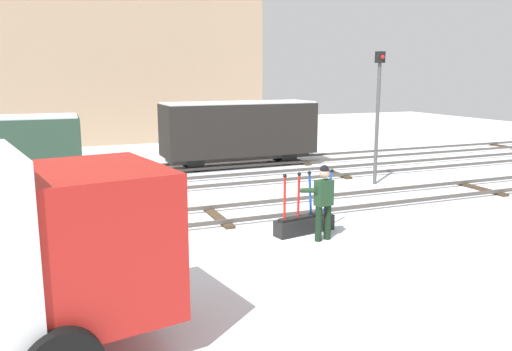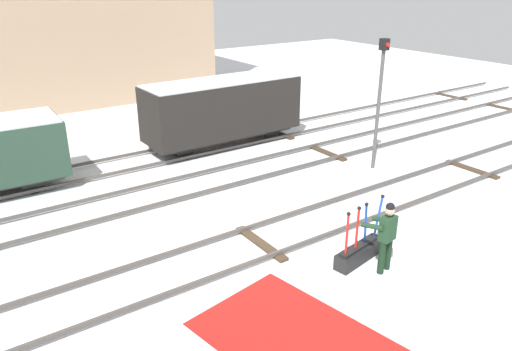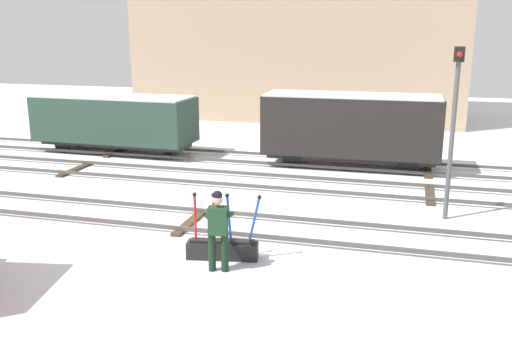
{
  "view_description": "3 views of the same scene",
  "coord_description": "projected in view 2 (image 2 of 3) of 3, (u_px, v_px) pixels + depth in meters",
  "views": [
    {
      "loc": [
        -3.93,
        -12.16,
        3.61
      ],
      "look_at": [
        1.64,
        1.45,
        0.75
      ],
      "focal_mm": 36.35,
      "sensor_mm": 36.0,
      "label": 1
    },
    {
      "loc": [
        -6.18,
        -8.75,
        6.23
      ],
      "look_at": [
        0.69,
        1.2,
        1.29
      ],
      "focal_mm": 34.76,
      "sensor_mm": 36.0,
      "label": 2
    },
    {
      "loc": [
        5.16,
        -12.64,
        4.8
      ],
      "look_at": [
        1.49,
        0.83,
        1.15
      ],
      "focal_mm": 39.97,
      "sensor_mm": 36.0,
      "label": 3
    }
  ],
  "objects": [
    {
      "name": "track_siding_near",
      "position": [
        185.0,
        187.0,
        15.33
      ],
      "size": [
        44.0,
        1.94,
        0.18
      ],
      "color": "#4C4742",
      "rests_on": "ground_plane"
    },
    {
      "name": "rail_worker",
      "position": [
        386.0,
        233.0,
        10.86
      ],
      "size": [
        0.62,
        0.72,
        1.69
      ],
      "rotation": [
        0.0,
        0.0,
        0.18
      ],
      "color": "black",
      "rests_on": "ground_plane"
    },
    {
      "name": "ground_plane",
      "position": [
        261.0,
        245.0,
        12.27
      ],
      "size": [
        60.0,
        60.0,
        0.0
      ],
      "primitive_type": "plane",
      "color": "silver"
    },
    {
      "name": "track_main_line",
      "position": [
        261.0,
        241.0,
        12.23
      ],
      "size": [
        44.0,
        1.94,
        0.18
      ],
      "color": "#4C4742",
      "rests_on": "ground_plane"
    },
    {
      "name": "freight_car_near_switch",
      "position": [
        223.0,
        109.0,
        18.81
      ],
      "size": [
        6.08,
        2.02,
        2.56
      ],
      "rotation": [
        0.0,
        0.0,
        0.01
      ],
      "color": "#2D2B28",
      "rests_on": "ground_plane"
    },
    {
      "name": "switch_lever_frame",
      "position": [
        360.0,
        251.0,
        11.52
      ],
      "size": [
        1.6,
        0.62,
        1.45
      ],
      "rotation": [
        0.0,
        0.0,
        0.18
      ],
      "color": "black",
      "rests_on": "ground_plane"
    },
    {
      "name": "signal_post",
      "position": [
        380.0,
        93.0,
        16.13
      ],
      "size": [
        0.24,
        0.32,
        4.35
      ],
      "color": "#4C4C4C",
      "rests_on": "ground_plane"
    },
    {
      "name": "track_siding_far",
      "position": [
        146.0,
        159.0,
        17.63
      ],
      "size": [
        44.0,
        1.94,
        0.18
      ],
      "color": "#4C4742",
      "rests_on": "ground_plane"
    }
  ]
}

